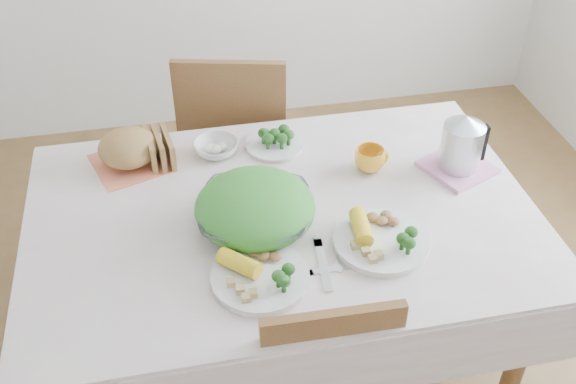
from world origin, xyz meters
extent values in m
plane|color=brown|center=(0.00, 0.00, 0.00)|extent=(3.60, 3.60, 0.00)
cube|color=brown|center=(0.00, 0.00, 0.38)|extent=(1.40, 0.90, 0.75)
cube|color=silver|center=(0.00, 0.00, 0.76)|extent=(1.50, 1.00, 0.01)
cube|color=brown|center=(-0.03, 0.81, 0.47)|extent=(0.52, 0.52, 0.95)
imported|color=white|center=(-0.09, -0.04, 0.80)|extent=(0.39, 0.39, 0.08)
cylinder|color=white|center=(-0.11, -0.26, 0.77)|extent=(0.35, 0.35, 0.02)
cylinder|color=white|center=(0.24, -0.19, 0.77)|extent=(0.36, 0.36, 0.02)
cylinder|color=beige|center=(0.04, 0.34, 0.77)|extent=(0.24, 0.24, 0.02)
cube|color=#E4754E|center=(-0.43, 0.34, 0.76)|extent=(0.29, 0.29, 0.00)
ellipsoid|color=olive|center=(-0.43, 0.34, 0.82)|extent=(0.23, 0.22, 0.12)
imported|color=white|center=(-0.16, 0.34, 0.78)|extent=(0.15, 0.15, 0.05)
imported|color=yellow|center=(0.31, 0.16, 0.80)|extent=(0.12, 0.12, 0.08)
cube|color=pink|center=(0.59, 0.10, 0.77)|extent=(0.26, 0.26, 0.02)
cylinder|color=#B2B5BA|center=(0.59, 0.10, 0.88)|extent=(0.17, 0.17, 0.18)
cube|color=silver|center=(0.06, -0.24, 0.76)|extent=(0.04, 0.20, 0.00)
cube|color=silver|center=(0.14, -0.18, 0.76)|extent=(0.11, 0.21, 0.00)
cube|color=silver|center=(0.09, -0.26, 0.76)|extent=(0.19, 0.03, 0.00)
camera|label=1|loc=(-0.29, -1.50, 2.05)|focal=42.00mm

